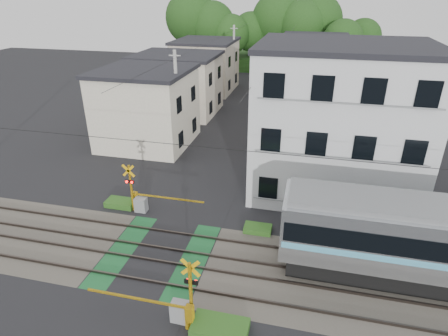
% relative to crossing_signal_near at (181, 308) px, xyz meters
% --- Properties ---
extents(ground, '(120.00, 120.00, 0.00)m').
position_rel_crossing_signal_near_xyz_m(ground, '(-2.59, 3.65, -0.71)').
color(ground, black).
extents(track_bed, '(120.00, 120.00, 0.14)m').
position_rel_crossing_signal_near_xyz_m(track_bed, '(-2.59, 3.65, -0.67)').
color(track_bed, '#47423A').
rests_on(track_bed, ground).
extents(crossing_signal_near, '(4.74, 0.65, 3.09)m').
position_rel_crossing_signal_near_xyz_m(crossing_signal_near, '(0.00, 0.00, 0.00)').
color(crossing_signal_near, '#F9B50D').
rests_on(crossing_signal_near, ground).
extents(crossing_signal_far, '(4.74, 0.65, 3.09)m').
position_rel_crossing_signal_near_xyz_m(crossing_signal_far, '(-5.17, 7.31, 0.00)').
color(crossing_signal_far, '#F9B50D').
rests_on(crossing_signal_far, ground).
extents(apartment_block, '(10.20, 8.36, 9.30)m').
position_rel_crossing_signal_near_xyz_m(apartment_block, '(5.91, 13.15, 3.94)').
color(apartment_block, silver).
rests_on(apartment_block, ground).
extents(houses_row, '(22.07, 31.35, 6.80)m').
position_rel_crossing_signal_near_xyz_m(houses_row, '(-2.33, 29.57, 2.53)').
color(houses_row, beige).
rests_on(houses_row, ground).
extents(tree_hill, '(40.00, 12.26, 11.87)m').
position_rel_crossing_signal_near_xyz_m(tree_hill, '(-3.68, 52.65, 4.99)').
color(tree_hill, '#204617').
rests_on(tree_hill, ground).
extents(catenary, '(60.00, 5.04, 7.00)m').
position_rel_crossing_signal_near_xyz_m(catenary, '(3.41, 3.69, 2.98)').
color(catenary, '#2D2D33').
rests_on(catenary, ground).
extents(utility_poles, '(7.90, 42.00, 8.00)m').
position_rel_crossing_signal_near_xyz_m(utility_poles, '(-3.64, 26.66, 3.37)').
color(utility_poles, '#A5A5A0').
rests_on(utility_poles, ground).
extents(pedestrian, '(0.72, 0.56, 1.76)m').
position_rel_crossing_signal_near_xyz_m(pedestrian, '(-0.73, 32.65, 0.17)').
color(pedestrian, '#2D3038').
rests_on(pedestrian, ground).
extents(weed_patches, '(10.25, 8.80, 0.40)m').
position_rel_crossing_signal_near_xyz_m(weed_patches, '(-0.83, 3.56, -0.53)').
color(weed_patches, '#2D5E1E').
rests_on(weed_patches, ground).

